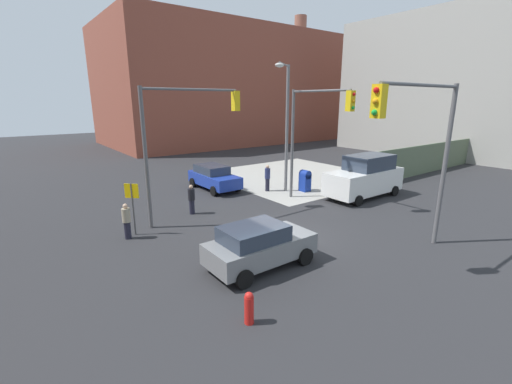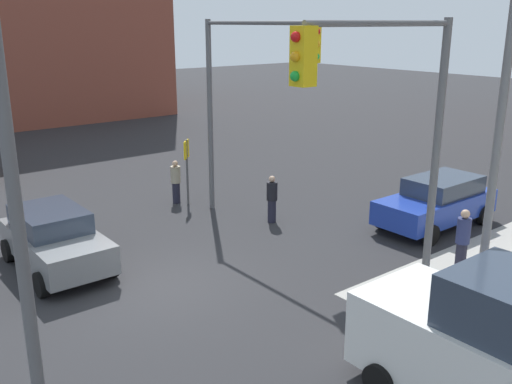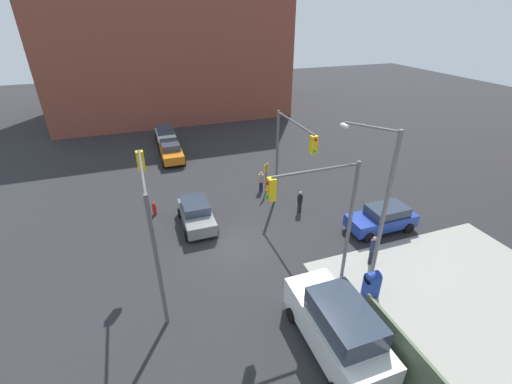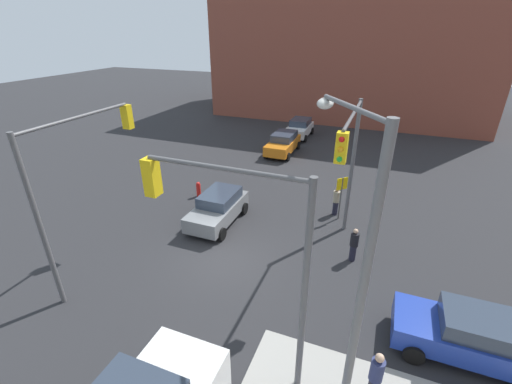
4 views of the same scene
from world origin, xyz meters
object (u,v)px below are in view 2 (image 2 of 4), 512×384
(traffic_signal_ne_corner, at_px, (391,117))
(coupe_blue, at_px, (437,201))
(traffic_signal_nw_corner, at_px, (245,82))
(street_lamp_corner, at_px, (485,102))
(pedestrian_waiting, at_px, (176,181))
(pedestrian_walking_north, at_px, (272,198))
(sedan_gray, at_px, (55,239))
(mailbox_blue, at_px, (504,289))
(pedestrian_crossing, at_px, (463,241))

(traffic_signal_ne_corner, bearing_deg, coupe_blue, 114.55)
(traffic_signal_nw_corner, xyz_separation_m, street_lamp_corner, (7.39, 1.08, 0.08))
(traffic_signal_ne_corner, distance_m, coupe_blue, 7.87)
(coupe_blue, relative_size, pedestrian_waiting, 2.70)
(pedestrian_walking_north, bearing_deg, traffic_signal_ne_corner, 104.94)
(traffic_signal_nw_corner, xyz_separation_m, coupe_blue, (4.11, 4.64, -3.78))
(street_lamp_corner, xyz_separation_m, pedestrian_waiting, (-10.70, -1.78, -3.88))
(traffic_signal_ne_corner, height_order, street_lamp_corner, street_lamp_corner)
(coupe_blue, bearing_deg, street_lamp_corner, -47.31)
(traffic_signal_nw_corner, xyz_separation_m, sedan_gray, (-0.29, -6.23, -3.78))
(street_lamp_corner, distance_m, mailbox_blue, 4.19)
(street_lamp_corner, distance_m, pedestrian_crossing, 3.95)
(coupe_blue, bearing_deg, pedestrian_walking_north, -132.60)
(sedan_gray, bearing_deg, traffic_signal_ne_corner, 32.10)
(traffic_signal_nw_corner, bearing_deg, pedestrian_crossing, 16.64)
(traffic_signal_ne_corner, bearing_deg, street_lamp_corner, 81.66)
(traffic_signal_nw_corner, height_order, traffic_signal_ne_corner, same)
(coupe_blue, xyz_separation_m, pedestrian_crossing, (2.58, -2.64, 0.09))
(coupe_blue, bearing_deg, pedestrian_crossing, -45.66)
(pedestrian_waiting, xyz_separation_m, pedestrian_walking_north, (3.80, 1.40, -0.00))
(traffic_signal_ne_corner, xyz_separation_m, street_lamp_corner, (0.40, 2.75, 0.13))
(sedan_gray, bearing_deg, traffic_signal_nw_corner, 87.34)
(sedan_gray, relative_size, coupe_blue, 0.93)
(sedan_gray, height_order, pedestrian_waiting, sedan_gray)
(coupe_blue, bearing_deg, sedan_gray, -112.05)
(mailbox_blue, relative_size, sedan_gray, 0.36)
(sedan_gray, distance_m, pedestrian_crossing, 10.79)
(traffic_signal_ne_corner, xyz_separation_m, pedestrian_waiting, (-10.30, 0.96, -3.74))
(pedestrian_waiting, bearing_deg, pedestrian_crossing, 28.27)
(mailbox_blue, height_order, pedestrian_walking_north, pedestrian_walking_north)
(traffic_signal_nw_corner, distance_m, pedestrian_crossing, 7.90)
(traffic_signal_ne_corner, distance_m, pedestrian_crossing, 5.17)
(sedan_gray, relative_size, pedestrian_waiting, 2.52)
(mailbox_blue, relative_size, pedestrian_crossing, 0.80)
(mailbox_blue, bearing_deg, sedan_gray, -143.15)
(traffic_signal_nw_corner, xyz_separation_m, mailbox_blue, (8.69, 0.50, -3.86))
(mailbox_blue, xyz_separation_m, pedestrian_walking_north, (-8.20, 0.20, 0.06))
(mailbox_blue, bearing_deg, traffic_signal_ne_corner, -128.14)
(mailbox_blue, height_order, pedestrian_crossing, pedestrian_crossing)
(traffic_signal_nw_corner, bearing_deg, pedestrian_walking_north, 54.89)
(street_lamp_corner, relative_size, mailbox_blue, 5.59)
(traffic_signal_nw_corner, relative_size, mailbox_blue, 4.55)
(street_lamp_corner, height_order, pedestrian_walking_north, street_lamp_corner)
(coupe_blue, bearing_deg, traffic_signal_nw_corner, -131.57)
(street_lamp_corner, height_order, pedestrian_waiting, street_lamp_corner)
(street_lamp_corner, bearing_deg, coupe_blue, 132.69)
(street_lamp_corner, height_order, coupe_blue, street_lamp_corner)
(pedestrian_crossing, xyz_separation_m, pedestrian_waiting, (-10.00, -2.70, -0.10))
(street_lamp_corner, xyz_separation_m, mailbox_blue, (1.30, -0.58, -3.94))
(traffic_signal_ne_corner, xyz_separation_m, coupe_blue, (-2.88, 6.30, -3.72))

